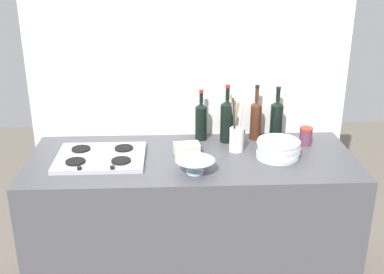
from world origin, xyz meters
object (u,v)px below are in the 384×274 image
object	(u,v)px
butter_dish	(187,149)
condiment_jar_front	(306,136)
stovetop_hob	(101,157)
utensil_crock	(236,138)
mixing_bowl	(195,166)
wine_bottle_leftmost	(276,119)
wine_bottle_mid_left	(227,120)
wine_bottle_rightmost	(201,121)
wine_bottle_mid_right	(256,119)
plate_stack	(278,149)

from	to	relation	value
butter_dish	condiment_jar_front	size ratio (longest dim) A/B	1.32
stovetop_hob	utensil_crock	world-z (taller)	utensil_crock
condiment_jar_front	mixing_bowl	bearing A→B (deg)	-152.46
wine_bottle_leftmost	wine_bottle_mid_left	distance (m)	0.30
wine_bottle_rightmost	condiment_jar_front	xyz separation A→B (m)	(0.60, -0.12, -0.07)
utensil_crock	condiment_jar_front	xyz separation A→B (m)	(0.42, 0.07, -0.03)
butter_dish	condiment_jar_front	distance (m)	0.71
wine_bottle_leftmost	butter_dish	world-z (taller)	wine_bottle_leftmost
wine_bottle_leftmost	utensil_crock	world-z (taller)	utensil_crock
wine_bottle_mid_left	butter_dish	bearing A→B (deg)	-143.20
wine_bottle_rightmost	condiment_jar_front	distance (m)	0.62
wine_bottle_rightmost	wine_bottle_mid_right	bearing A→B (deg)	-1.57
stovetop_hob	plate_stack	world-z (taller)	plate_stack
wine_bottle_rightmost	utensil_crock	world-z (taller)	utensil_crock
condiment_jar_front	butter_dish	bearing A→B (deg)	-171.30
plate_stack	wine_bottle_mid_right	bearing A→B (deg)	105.72
mixing_bowl	plate_stack	bearing A→B (deg)	20.01
wine_bottle_mid_left	utensil_crock	world-z (taller)	wine_bottle_mid_left
wine_bottle_rightmost	condiment_jar_front	bearing A→B (deg)	-10.81
wine_bottle_mid_right	utensil_crock	bearing A→B (deg)	-127.80
stovetop_hob	wine_bottle_mid_right	size ratio (longest dim) A/B	1.43
mixing_bowl	butter_dish	bearing A→B (deg)	98.08
wine_bottle_mid_left	condiment_jar_front	distance (m)	0.47
mixing_bowl	wine_bottle_rightmost	bearing A→B (deg)	82.61
wine_bottle_leftmost	wine_bottle_mid_left	size ratio (longest dim) A/B	0.93
plate_stack	mixing_bowl	bearing A→B (deg)	-159.99
plate_stack	wine_bottle_mid_left	size ratio (longest dim) A/B	0.70
butter_dish	wine_bottle_leftmost	bearing A→B (deg)	21.03
plate_stack	wine_bottle_rightmost	distance (m)	0.50
plate_stack	wine_bottle_mid_left	world-z (taller)	wine_bottle_mid_left
butter_dish	wine_bottle_mid_left	bearing A→B (deg)	36.80
stovetop_hob	butter_dish	distance (m)	0.47
butter_dish	condiment_jar_front	world-z (taller)	condiment_jar_front
mixing_bowl	condiment_jar_front	xyz separation A→B (m)	(0.66, 0.35, 0.01)
condiment_jar_front	wine_bottle_rightmost	bearing A→B (deg)	169.19
condiment_jar_front	wine_bottle_leftmost	bearing A→B (deg)	146.66
wine_bottle_rightmost	mixing_bowl	xyz separation A→B (m)	(-0.06, -0.46, -0.08)
wine_bottle_leftmost	wine_bottle_rightmost	xyz separation A→B (m)	(-0.45, 0.01, -0.01)
wine_bottle_mid_right	mixing_bowl	world-z (taller)	wine_bottle_mid_right
wine_bottle_mid_left	wine_bottle_mid_right	size ratio (longest dim) A/B	1.03
stovetop_hob	wine_bottle_leftmost	xyz separation A→B (m)	(1.01, 0.26, 0.11)
wine_bottle_mid_left	butter_dish	distance (m)	0.32
plate_stack	utensil_crock	xyz separation A→B (m)	(-0.22, 0.11, 0.03)
wine_bottle_mid_left	utensil_crock	size ratio (longest dim) A/B	1.06
utensil_crock	wine_bottle_mid_left	bearing A→B (deg)	105.17
wine_bottle_leftmost	mixing_bowl	distance (m)	0.68
wine_bottle_mid_left	wine_bottle_rightmost	xyz separation A→B (m)	(-0.15, 0.04, -0.01)
butter_dish	condiment_jar_front	bearing A→B (deg)	8.70
wine_bottle_leftmost	wine_bottle_mid_right	size ratio (longest dim) A/B	0.97
wine_bottle_rightmost	stovetop_hob	bearing A→B (deg)	-154.05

